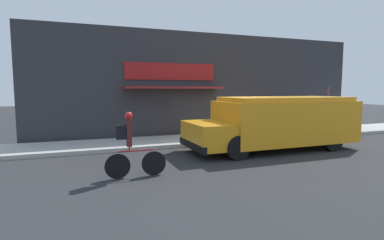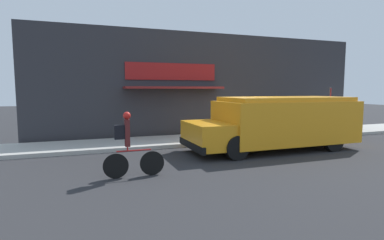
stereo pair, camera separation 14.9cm
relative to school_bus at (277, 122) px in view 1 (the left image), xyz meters
name	(u,v)px [view 1 (the left image)]	position (x,y,z in m)	size (l,w,h in m)	color
ground_plane	(236,144)	(-0.96, 1.49, -1.06)	(70.00, 70.00, 0.00)	#2B2B2D
sidewalk	(223,138)	(-0.96, 2.68, -0.98)	(28.00, 2.39, 0.15)	#ADAAA3
storefront	(208,85)	(-1.03, 4.20, 1.44)	(16.91, 1.11, 4.99)	#2D2D33
school_bus	(277,122)	(0.00, 0.00, 0.00)	(6.48, 2.82, 1.98)	orange
cyclist	(131,146)	(-5.79, -1.77, -0.24)	(1.59, 0.20, 1.71)	black
stop_sign_post	(328,102)	(4.39, 1.96, 0.59)	(0.45, 0.45, 2.23)	slate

